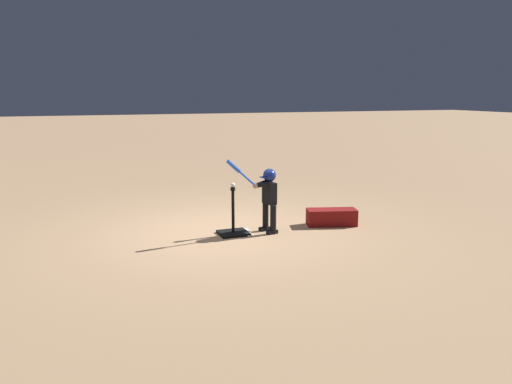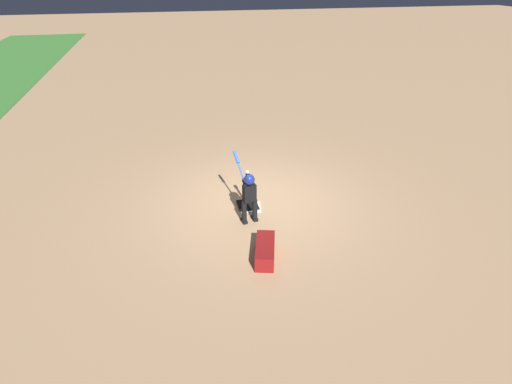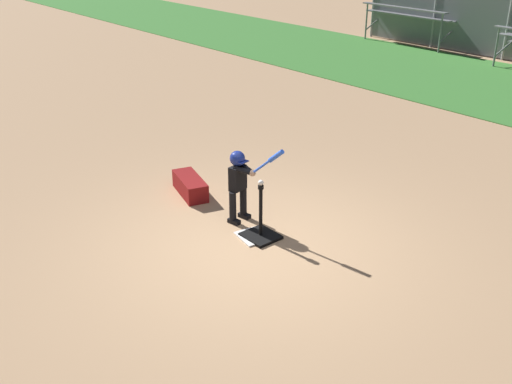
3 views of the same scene
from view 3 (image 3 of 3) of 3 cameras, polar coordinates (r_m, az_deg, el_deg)
name	(u,v)px [view 3 (image 3 of 3)]	position (r m, az deg, el deg)	size (l,w,h in m)	color
ground_plane	(255,247)	(7.84, -0.10, -5.26)	(90.00, 90.00, 0.00)	tan
home_plate	(255,236)	(8.09, -0.06, -4.17)	(0.44, 0.44, 0.02)	white
batting_tee	(261,231)	(8.02, 0.44, -3.71)	(0.46, 0.41, 0.77)	black
batter_child	(240,178)	(8.21, -1.56, 1.38)	(0.87, 0.35, 1.25)	black
baseball	(261,183)	(7.71, 0.46, 0.89)	(0.07, 0.07, 0.07)	white
bleachers_right_center	(419,24)	(21.75, 15.30, 15.20)	(3.31, 2.23, 1.27)	gray
equipment_bag	(190,186)	(9.30, -6.29, 0.59)	(0.84, 0.32, 0.28)	maroon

